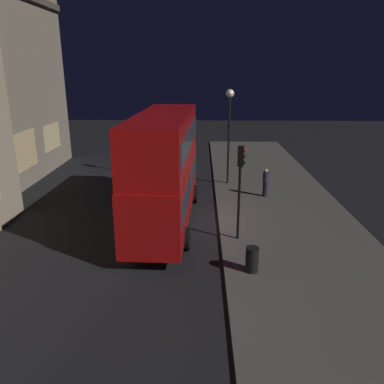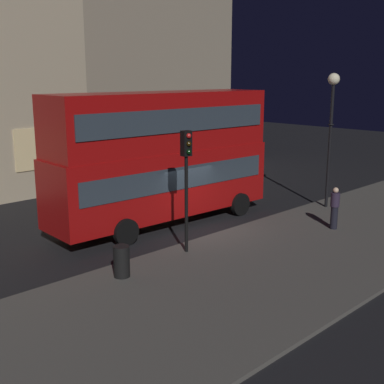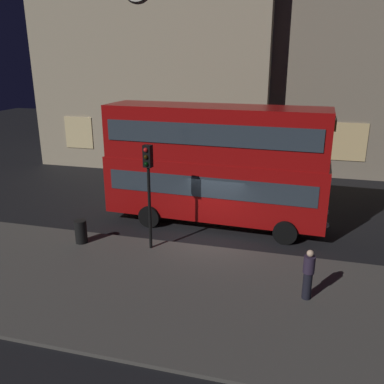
% 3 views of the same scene
% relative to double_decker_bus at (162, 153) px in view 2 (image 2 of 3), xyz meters
% --- Properties ---
extents(ground_plane, '(80.00, 80.00, 0.00)m').
position_rel_double_decker_bus_xyz_m(ground_plane, '(0.29, -1.75, -3.04)').
color(ground_plane, black).
extents(sidewalk_slab, '(44.00, 7.03, 0.12)m').
position_rel_double_decker_bus_xyz_m(sidewalk_slab, '(0.29, -6.18, -2.98)').
color(sidewalk_slab, '#4C4944').
rests_on(sidewalk_slab, ground).
extents(building_plain_facade, '(17.18, 9.34, 14.02)m').
position_rel_double_decker_bus_xyz_m(building_plain_facade, '(6.28, 14.10, 3.97)').
color(building_plain_facade, gray).
rests_on(building_plain_facade, ground).
extents(double_decker_bus, '(10.19, 3.09, 5.48)m').
position_rel_double_decker_bus_xyz_m(double_decker_bus, '(0.00, 0.00, 0.00)').
color(double_decker_bus, '#9E0C0C').
rests_on(double_decker_bus, ground).
extents(traffic_light_near_kerb, '(0.35, 0.38, 4.23)m').
position_rel_double_decker_bus_xyz_m(traffic_light_near_kerb, '(-1.88, -3.44, 0.11)').
color(traffic_light_near_kerb, black).
rests_on(traffic_light_near_kerb, sidewalk_slab).
extents(traffic_light_far_side, '(0.33, 0.37, 3.70)m').
position_rel_double_decker_bus_xyz_m(traffic_light_far_side, '(9.58, 3.20, -0.37)').
color(traffic_light_far_side, black).
rests_on(traffic_light_far_side, ground).
extents(street_lamp, '(0.52, 0.52, 6.11)m').
position_rel_double_decker_bus_xyz_m(street_lamp, '(7.00, -3.54, 1.60)').
color(street_lamp, black).
rests_on(street_lamp, sidewalk_slab).
extents(pedestrian, '(0.36, 0.36, 1.70)m').
position_rel_double_decker_bus_xyz_m(pedestrian, '(4.20, -5.59, -2.05)').
color(pedestrian, black).
rests_on(pedestrian, sidewalk_slab).
extents(litter_bin, '(0.50, 0.50, 0.98)m').
position_rel_double_decker_bus_xyz_m(litter_bin, '(-4.85, -3.69, -2.43)').
color(litter_bin, black).
rests_on(litter_bin, sidewalk_slab).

